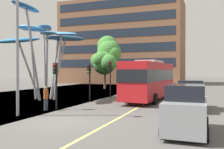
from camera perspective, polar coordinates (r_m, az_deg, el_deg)
ground at (r=14.51m, az=-13.53°, el=-10.55°), size 120.00×240.00×0.10m
red_bus at (r=24.19m, az=8.61°, el=-0.93°), size 3.23×10.53×3.82m
leaf_sculpture at (r=25.72m, az=-15.21°, el=8.25°), size 7.28×8.74×8.87m
traffic_light_kerb_near at (r=18.55m, az=-12.78°, el=-0.27°), size 0.28×0.42×3.40m
traffic_light_kerb_far at (r=22.68m, az=-5.23°, el=-0.08°), size 0.28×0.42×3.39m
traffic_light_island_mid at (r=26.40m, az=-0.47°, el=0.72°), size 0.28×0.42×3.84m
traffic_light_opposite at (r=29.88m, az=1.52°, el=0.42°), size 0.28×0.42×3.61m
car_parked_near at (r=11.80m, az=16.53°, el=-7.85°), size 1.93×4.01×2.19m
car_parked_mid at (r=19.18m, az=17.63°, el=-4.66°), size 2.01×4.40×2.14m
street_lamp at (r=16.54m, az=-19.66°, el=7.93°), size 1.90×0.44×7.59m
tree_pavement_near at (r=39.06m, az=-1.66°, el=3.07°), size 4.69×4.46×6.73m
tree_pavement_far at (r=41.42m, az=-0.74°, el=5.73°), size 4.46×5.05×8.79m
pedestrian at (r=18.45m, az=-14.87°, el=-5.29°), size 0.34×0.34×1.71m
backdrop_building at (r=60.13m, az=2.59°, el=7.09°), size 27.61×14.29×18.86m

